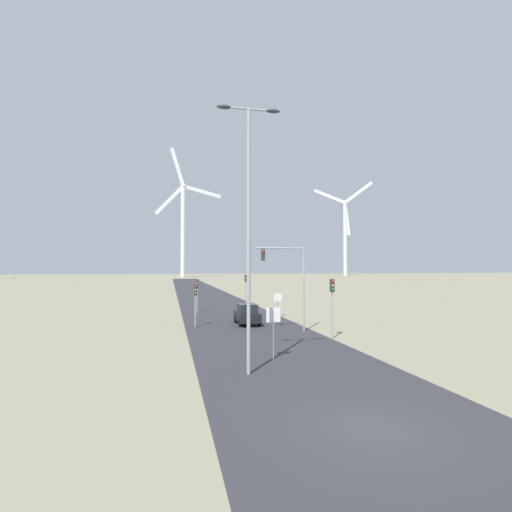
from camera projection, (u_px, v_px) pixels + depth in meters
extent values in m
plane|color=gray|center=(371.00, 427.00, 12.65)|extent=(600.00, 600.00, 0.00)
cube|color=#2D2D33|center=(212.00, 301.00, 59.54)|extent=(10.00, 240.00, 0.01)
cylinder|color=#93999E|center=(249.00, 240.00, 19.11)|extent=(0.18, 0.18, 12.79)
cylinder|color=#93999E|center=(249.00, 109.00, 19.29)|extent=(2.42, 0.10, 0.10)
ellipsoid|color=#333338|center=(224.00, 107.00, 19.03)|extent=(0.70, 0.32, 0.20)
ellipsoid|color=#333338|center=(273.00, 111.00, 19.55)|extent=(0.70, 0.32, 0.20)
cylinder|color=#93999E|center=(273.00, 335.00, 21.98)|extent=(0.07, 0.07, 2.68)
cube|color=white|center=(273.00, 315.00, 21.99)|extent=(0.81, 0.01, 0.81)
cube|color=red|center=(273.00, 315.00, 22.01)|extent=(0.76, 0.02, 0.76)
cylinder|color=#93999E|center=(278.00, 306.00, 41.17)|extent=(0.07, 0.07, 2.18)
cube|color=white|center=(278.00, 298.00, 41.18)|extent=(0.81, 0.01, 0.81)
cube|color=red|center=(278.00, 298.00, 41.20)|extent=(0.76, 0.02, 0.76)
cylinder|color=#93999E|center=(195.00, 306.00, 34.02)|extent=(0.11, 0.11, 3.60)
cube|color=#2D2D2D|center=(195.00, 290.00, 34.06)|extent=(0.28, 0.24, 0.90)
sphere|color=red|center=(196.00, 287.00, 33.93)|extent=(0.16, 0.16, 0.16)
sphere|color=gold|center=(196.00, 290.00, 33.93)|extent=(0.16, 0.16, 0.16)
sphere|color=green|center=(195.00, 293.00, 33.92)|extent=(0.16, 0.16, 0.16)
cylinder|color=#93999E|center=(332.00, 309.00, 28.37)|extent=(0.11, 0.11, 4.24)
cube|color=#2D2D2D|center=(332.00, 285.00, 28.41)|extent=(0.28, 0.24, 0.90)
sphere|color=red|center=(333.00, 282.00, 28.29)|extent=(0.16, 0.16, 0.16)
sphere|color=gold|center=(333.00, 286.00, 28.28)|extent=(0.16, 0.16, 0.16)
sphere|color=green|center=(333.00, 289.00, 28.27)|extent=(0.16, 0.16, 0.16)
cylinder|color=#93999E|center=(197.00, 296.00, 44.01)|extent=(0.11, 0.11, 3.78)
cube|color=#2D2D2D|center=(197.00, 283.00, 44.05)|extent=(0.28, 0.24, 0.90)
sphere|color=red|center=(197.00, 281.00, 43.92)|extent=(0.16, 0.16, 0.16)
sphere|color=gold|center=(197.00, 283.00, 43.92)|extent=(0.16, 0.16, 0.16)
sphere|color=green|center=(197.00, 286.00, 43.91)|extent=(0.16, 0.16, 0.16)
cylinder|color=#93999E|center=(246.00, 290.00, 51.84)|extent=(0.11, 0.11, 4.11)
cube|color=#2D2D2D|center=(246.00, 278.00, 51.89)|extent=(0.28, 0.24, 0.90)
sphere|color=red|center=(246.00, 276.00, 51.77)|extent=(0.16, 0.16, 0.16)
sphere|color=gold|center=(246.00, 278.00, 51.76)|extent=(0.16, 0.16, 0.16)
sphere|color=green|center=(246.00, 280.00, 51.75)|extent=(0.16, 0.16, 0.16)
cylinder|color=#93999E|center=(304.00, 288.00, 31.85)|extent=(0.14, 0.14, 6.84)
cylinder|color=#93999E|center=(280.00, 248.00, 31.52)|extent=(3.95, 0.12, 0.12)
cube|color=#2D2D2D|center=(263.00, 255.00, 31.21)|extent=(0.28, 0.24, 0.90)
sphere|color=red|center=(263.00, 251.00, 31.09)|extent=(0.18, 0.18, 0.18)
cube|color=black|center=(247.00, 316.00, 35.46)|extent=(1.84, 4.12, 0.80)
cube|color=#1E2328|center=(247.00, 308.00, 35.34)|extent=(1.58, 2.12, 0.70)
cylinder|color=black|center=(235.00, 319.00, 36.52)|extent=(0.22, 0.66, 0.66)
cylinder|color=black|center=(253.00, 319.00, 36.87)|extent=(0.22, 0.66, 0.66)
cylinder|color=black|center=(240.00, 323.00, 34.03)|extent=(0.22, 0.66, 0.66)
cylinder|color=black|center=(259.00, 322.00, 34.38)|extent=(0.22, 0.66, 0.66)
cylinder|color=silver|center=(183.00, 232.00, 200.67)|extent=(2.20, 2.20, 46.06)
sphere|color=silver|center=(183.00, 186.00, 201.32)|extent=(2.60, 2.60, 2.60)
cube|color=silver|center=(203.00, 192.00, 204.33)|extent=(19.07, 2.40, 5.97)
cube|color=silver|center=(177.00, 166.00, 200.65)|extent=(7.44, 1.24, 18.86)
cube|color=silver|center=(169.00, 200.00, 198.96)|extent=(14.31, 1.92, 15.33)
cylinder|color=silver|center=(345.00, 239.00, 240.33)|extent=(2.20, 2.20, 44.17)
sphere|color=silver|center=(345.00, 203.00, 240.96)|extent=(2.60, 2.60, 2.60)
cube|color=silver|center=(359.00, 192.00, 240.14)|extent=(15.78, 5.90, 12.92)
cube|color=silver|center=(329.00, 196.00, 242.21)|extent=(17.53, 6.50, 9.30)
cube|color=silver|center=(347.00, 219.00, 240.53)|extent=(3.94, 1.78, 19.34)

